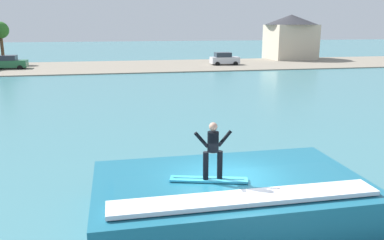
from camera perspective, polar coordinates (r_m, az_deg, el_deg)
name	(u,v)px	position (r m, az deg, el deg)	size (l,w,h in m)	color
ground_plane	(225,215)	(12.45, 4.87, -13.64)	(260.00, 260.00, 0.00)	teal
wave_crest	(229,197)	(12.14, 5.47, -11.08)	(8.06, 4.80, 1.35)	#1C647E
surfboard	(209,180)	(11.40, 2.44, -8.65)	(2.26, 0.96, 0.06)	#33A5CC
surfer	(213,148)	(11.07, 3.08, -4.07)	(1.10, 0.32, 1.67)	black
shoreline_bank	(136,66)	(55.59, -8.16, 7.77)	(120.00, 16.24, 0.13)	gray
car_near_shore	(9,62)	(56.30, -25.07, 7.61)	(4.18, 2.22, 1.86)	#23663D
car_far_shore	(224,59)	(56.58, 4.72, 8.86)	(4.03, 2.15, 1.86)	silver
house_gabled_white	(290,35)	(68.02, 14.14, 11.86)	(8.68, 8.68, 7.30)	beige
tree_tall_bare	(0,31)	(62.99, -26.15, 11.53)	(2.37, 2.37, 6.14)	brown
tree_short_bushy	(288,32)	(70.27, 13.84, 12.32)	(2.52, 2.52, 5.77)	brown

